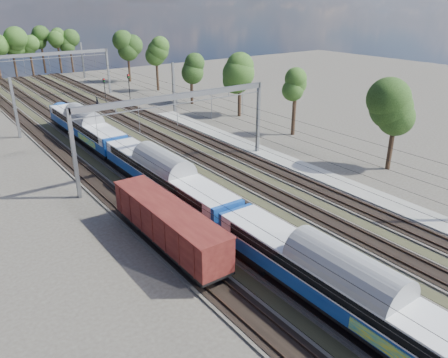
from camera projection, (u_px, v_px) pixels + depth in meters
ground at (425, 315)px, 27.29m from camera, size 220.00×220.00×0.00m
track_bed at (125, 140)px, 60.90m from camera, size 21.00×130.00×0.34m
platform at (318, 175)px, 48.70m from camera, size 3.00×70.00×0.30m
catenary at (101, 86)px, 64.42m from camera, size 25.65×130.00×9.00m
tree_belt at (54, 47)px, 98.52m from camera, size 38.91×99.22×12.30m
emu_train at (166, 172)px, 42.34m from camera, size 3.18×67.17×4.65m
freight_boxcar at (168, 224)px, 33.85m from camera, size 2.85×13.78×3.55m
worker at (97, 102)px, 79.22m from camera, size 0.60×0.79×1.96m
signal_near at (105, 90)px, 76.00m from camera, size 0.40×0.38×5.64m
signal_far at (129, 87)px, 77.50m from camera, size 0.39×0.36×6.07m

